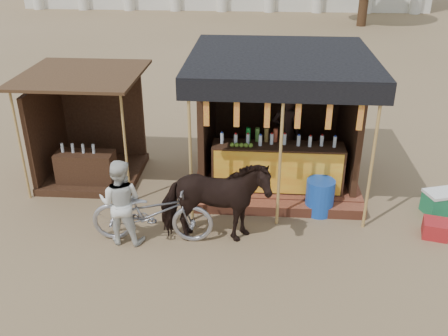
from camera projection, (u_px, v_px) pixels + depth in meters
name	position (u px, v px, depth m)	size (l,w,h in m)	color
ground	(217.00, 272.00, 8.08)	(120.00, 120.00, 0.00)	#846B4C
main_stall	(278.00, 136.00, 10.56)	(3.60, 3.61, 2.78)	brown
secondary_stall	(84.00, 140.00, 10.81)	(2.40, 2.40, 2.38)	#3C2415
cow	(214.00, 203.00, 8.52)	(0.86, 1.88, 1.59)	black
motorbike	(152.00, 212.00, 8.68)	(0.74, 2.13, 1.12)	#9B9BA3
bystander	(121.00, 202.00, 8.56)	(0.76, 0.59, 1.57)	silver
blue_barrel	(320.00, 197.00, 9.59)	(0.55, 0.55, 0.70)	#1646AB
red_crate	(435.00, 229.00, 8.96)	(0.43, 0.42, 0.30)	maroon
cooler	(441.00, 202.00, 9.65)	(0.74, 0.61, 0.46)	#1A7547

